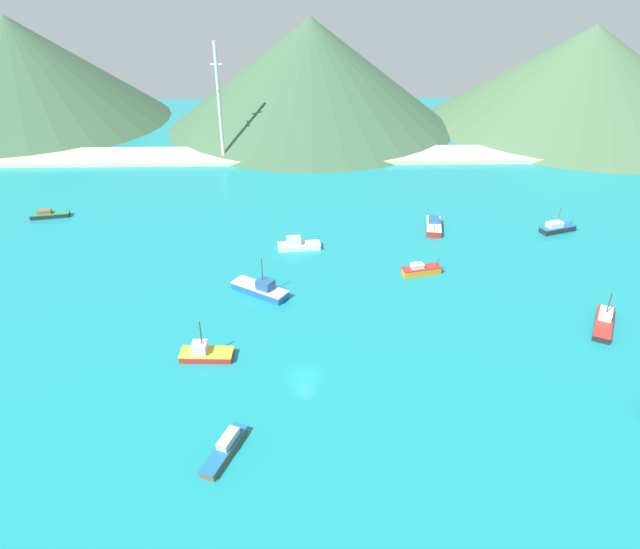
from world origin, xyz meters
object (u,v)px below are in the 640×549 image
object	(u,v)px
radio_tower	(219,103)
fishing_boat_0	(49,215)
fishing_boat_3	(604,322)
fishing_boat_8	(225,448)
fishing_boat_10	(421,270)
fishing_boat_5	(261,289)
fishing_boat_7	(434,226)
fishing_boat_1	(205,353)
fishing_boat_2	(298,245)
fishing_boat_9	(557,228)

from	to	relation	value
radio_tower	fishing_boat_0	bearing A→B (deg)	-131.72
fishing_boat_3	fishing_boat_8	size ratio (longest dim) A/B	1.15
fishing_boat_3	fishing_boat_10	distance (m)	30.96
fishing_boat_0	fishing_boat_10	world-z (taller)	fishing_boat_10
fishing_boat_0	radio_tower	size ratio (longest dim) A/B	0.27
fishing_boat_3	fishing_boat_5	size ratio (longest dim) A/B	0.95
fishing_boat_5	fishing_boat_7	xyz separation A→B (m)	(34.44, 25.25, -0.10)
fishing_boat_1	fishing_boat_2	distance (m)	37.04
fishing_boat_1	fishing_boat_9	world-z (taller)	fishing_boat_1
fishing_boat_2	fishing_boat_5	xyz separation A→B (m)	(-6.12, -17.06, 0.14)
fishing_boat_9	radio_tower	xyz separation A→B (m)	(-74.73, 47.44, 15.05)
fishing_boat_5	radio_tower	world-z (taller)	radio_tower
fishing_boat_9	fishing_boat_3	bearing A→B (deg)	-99.40
fishing_boat_3	fishing_boat_10	world-z (taller)	fishing_boat_3
fishing_boat_8	fishing_boat_9	bearing A→B (deg)	44.03
fishing_boat_5	fishing_boat_9	world-z (taller)	fishing_boat_5
fishing_boat_0	radio_tower	xyz separation A→B (m)	(33.60, 37.69, 15.25)
fishing_boat_5	fishing_boat_9	distance (m)	64.40
fishing_boat_2	fishing_boat_3	size ratio (longest dim) A/B	0.88
fishing_boat_10	radio_tower	xyz separation A→B (m)	(-43.33, 64.79, 15.09)
fishing_boat_1	radio_tower	bearing A→B (deg)	95.18
fishing_boat_1	fishing_boat_10	bearing A→B (deg)	34.26
fishing_boat_5	radio_tower	xyz separation A→B (m)	(-14.88, 71.19, 14.94)
fishing_boat_3	fishing_boat_5	world-z (taller)	fishing_boat_5
fishing_boat_1	fishing_boat_2	world-z (taller)	fishing_boat_1
fishing_boat_1	fishing_boat_2	xyz separation A→B (m)	(12.95, 34.70, 0.00)
fishing_boat_0	fishing_boat_1	size ratio (longest dim) A/B	1.09
radio_tower	fishing_boat_9	bearing A→B (deg)	-32.41
fishing_boat_8	fishing_boat_0	bearing A→B (deg)	123.96
fishing_boat_9	fishing_boat_1	bearing A→B (deg)	-148.18
fishing_boat_8	fishing_boat_9	world-z (taller)	fishing_boat_9
fishing_boat_8	fishing_boat_10	world-z (taller)	fishing_boat_10
fishing_boat_5	fishing_boat_7	size ratio (longest dim) A/B	1.21
fishing_boat_5	fishing_boat_8	world-z (taller)	fishing_boat_5
radio_tower	fishing_boat_5	bearing A→B (deg)	-78.20
fishing_boat_10	fishing_boat_0	bearing A→B (deg)	160.60
fishing_boat_5	fishing_boat_0	bearing A→B (deg)	145.36
fishing_boat_3	fishing_boat_9	xyz separation A→B (m)	(5.74, 34.67, 0.06)
fishing_boat_7	fishing_boat_2	bearing A→B (deg)	-163.88
fishing_boat_7	fishing_boat_10	size ratio (longest dim) A/B	1.15
fishing_boat_2	radio_tower	xyz separation A→B (m)	(-21.00, 54.12, 15.08)
fishing_boat_7	radio_tower	size ratio (longest dim) A/B	0.27
fishing_boat_2	fishing_boat_10	xyz separation A→B (m)	(22.33, -10.67, -0.01)
fishing_boat_0	fishing_boat_3	world-z (taller)	fishing_boat_3
fishing_boat_2	fishing_boat_3	world-z (taller)	fishing_boat_3
fishing_boat_2	fishing_boat_8	world-z (taller)	fishing_boat_2
fishing_boat_10	radio_tower	distance (m)	79.40
fishing_boat_2	fishing_boat_10	size ratio (longest dim) A/B	1.17
fishing_boat_9	fishing_boat_10	size ratio (longest dim) A/B	1.09
fishing_boat_0	radio_tower	world-z (taller)	radio_tower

